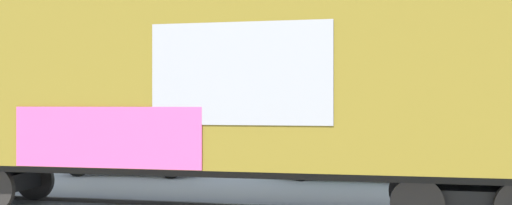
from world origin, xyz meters
TOP-DOWN VIEW (x-y plane):
  - freight_car at (-0.04, -0.00)m, footprint 14.56×3.46m
  - hillside at (-0.04, 67.72)m, footprint 144.82×43.97m
  - parked_car_white at (-3.81, 5.85)m, footprint 4.29×1.98m
  - parked_car_green at (2.81, 5.93)m, footprint 4.09×2.07m

SIDE VIEW (x-z plane):
  - parked_car_green at x=2.81m, z-range -0.02..1.63m
  - parked_car_white at x=-3.81m, z-range -0.01..1.75m
  - freight_car at x=-0.04m, z-range 0.31..4.79m
  - hillside at x=-0.04m, z-range -2.45..11.12m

